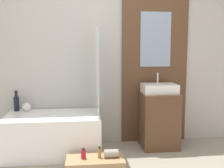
{
  "coord_description": "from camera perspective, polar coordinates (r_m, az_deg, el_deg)",
  "views": [
    {
      "loc": [
        -0.23,
        -2.2,
        1.34
      ],
      "look_at": [
        0.09,
        0.7,
        0.97
      ],
      "focal_mm": 42.0,
      "sensor_mm": 36.0,
      "label": 1
    }
  ],
  "objects": [
    {
      "name": "vase_round_light",
      "position": [
        3.79,
        -18.12,
        -4.77
      ],
      "size": [
        0.11,
        0.11,
        0.11
      ],
      "primitive_type": "sphere",
      "color": "silver",
      "rests_on": "bathtub"
    },
    {
      "name": "towel_roll",
      "position": [
        3.02,
        -0.21,
        -14.88
      ],
      "size": [
        0.16,
        0.09,
        0.09
      ],
      "primitive_type": "cylinder",
      "rotation": [
        0.0,
        1.57,
        0.0
      ],
      "color": "gray",
      "rests_on": "wooden_step_bench"
    },
    {
      "name": "bathtub",
      "position": [
        3.56,
        -12.61,
        -10.56
      ],
      "size": [
        1.21,
        0.72,
        0.52
      ],
      "color": "white",
      "rests_on": "ground_plane"
    },
    {
      "name": "sink",
      "position": [
        3.66,
        10.25,
        -0.95
      ],
      "size": [
        0.47,
        0.33,
        0.27
      ],
      "color": "white",
      "rests_on": "vanity_cabinet"
    },
    {
      "name": "wall_tiled_back",
      "position": [
        3.79,
        -2.78,
        6.62
      ],
      "size": [
        4.2,
        0.06,
        2.6
      ],
      "primitive_type": "cube",
      "color": "#B7B2A8",
      "rests_on": "ground_plane"
    },
    {
      "name": "bottle_soap_primary",
      "position": [
        3.0,
        -6.24,
        -14.9
      ],
      "size": [
        0.05,
        0.05,
        0.12
      ],
      "color": "#B21928",
      "rests_on": "wooden_step_bench"
    },
    {
      "name": "wooden_step_bench",
      "position": [
        3.06,
        -3.67,
        -17.15
      ],
      "size": [
        0.65,
        0.33,
        0.16
      ],
      "primitive_type": "cube",
      "color": "#A87F56",
      "rests_on": "ground_plane"
    },
    {
      "name": "vanity_cabinet",
      "position": [
        3.75,
        10.1,
        -7.69
      ],
      "size": [
        0.49,
        0.48,
        0.76
      ],
      "primitive_type": "cube",
      "color": "brown",
      "rests_on": "ground_plane"
    },
    {
      "name": "glass_shower_screen",
      "position": [
        3.35,
        -3.25,
        2.55
      ],
      "size": [
        0.01,
        0.59,
        1.1
      ],
      "primitive_type": "cube",
      "color": "silver",
      "rests_on": "bathtub"
    },
    {
      "name": "vase_tall_dark",
      "position": [
        3.83,
        -20.08,
        -3.84
      ],
      "size": [
        0.07,
        0.07,
        0.28
      ],
      "color": "black",
      "rests_on": "bathtub"
    },
    {
      "name": "bottle_soap_secondary",
      "position": [
        3.01,
        -2.74,
        -14.73
      ],
      "size": [
        0.04,
        0.04,
        0.13
      ],
      "color": "#B2752D",
      "rests_on": "wooden_step_bench"
    },
    {
      "name": "wall_wood_accent",
      "position": [
        3.87,
        9.33,
        6.7
      ],
      "size": [
        0.96,
        0.04,
        2.6
      ],
      "color": "brown",
      "rests_on": "ground_plane"
    }
  ]
}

